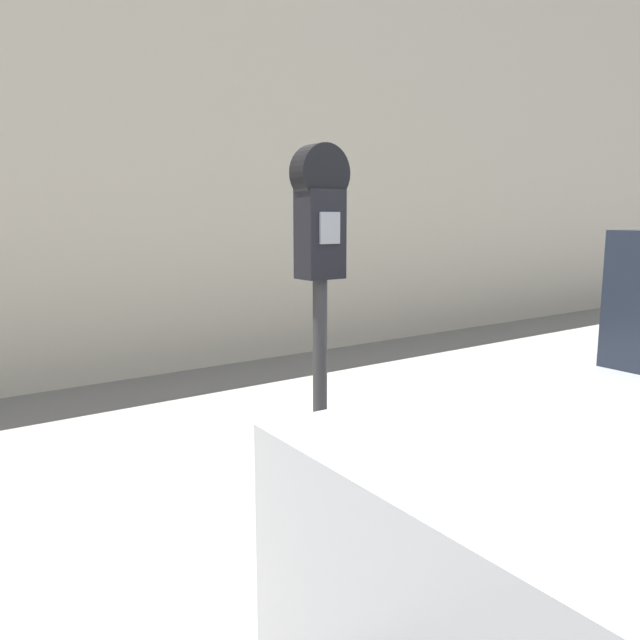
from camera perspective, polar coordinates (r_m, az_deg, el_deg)
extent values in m
cube|color=#BCB7AD|center=(3.52, -4.31, -13.78)|extent=(24.00, 2.80, 0.15)
cube|color=beige|center=(6.11, -20.32, 23.44)|extent=(24.00, 0.30, 6.00)
cylinder|color=#2D2D30|center=(2.40, 0.00, -9.22)|extent=(0.05, 0.05, 1.09)
cube|color=black|center=(2.28, 0.00, 7.83)|extent=(0.16, 0.11, 0.32)
cube|color=gray|center=(2.23, 0.90, 8.41)|extent=(0.09, 0.01, 0.11)
cylinder|color=black|center=(2.28, 0.00, 13.28)|extent=(0.21, 0.09, 0.21)
cylinder|color=black|center=(2.23, 17.76, -20.58)|extent=(0.72, 0.24, 0.71)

